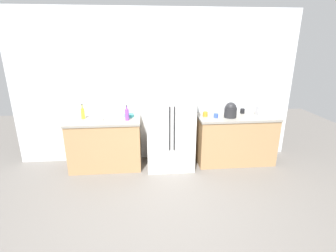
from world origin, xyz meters
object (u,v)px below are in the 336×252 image
(cup_b, at_px, (216,116))
(cup_d, at_px, (242,111))
(bottle_b, at_px, (127,114))
(refrigerator, at_px, (170,122))
(toaster, at_px, (263,111))
(cup_c, at_px, (205,114))
(bottle_a, at_px, (83,113))
(cup_a, at_px, (100,119))
(bowl_a, at_px, (129,115))
(rice_cooker, at_px, (231,110))

(cup_b, distance_m, cup_d, 0.65)
(bottle_b, bearing_deg, refrigerator, 1.33)
(toaster, relative_size, cup_d, 2.59)
(bottle_b, height_order, cup_c, bottle_b)
(cup_c, bearing_deg, bottle_a, 178.55)
(bottle_a, distance_m, cup_a, 0.38)
(cup_b, bearing_deg, cup_c, 149.30)
(refrigerator, xyz_separation_m, toaster, (1.79, 0.07, 0.16))
(bowl_a, bearing_deg, cup_b, -7.46)
(cup_d, bearing_deg, refrigerator, -170.72)
(refrigerator, relative_size, cup_c, 19.30)
(toaster, distance_m, cup_c, 1.11)
(refrigerator, xyz_separation_m, cup_a, (-1.24, -0.02, 0.11))
(toaster, bearing_deg, cup_b, -175.11)
(refrigerator, height_order, toaster, refrigerator)
(bottle_a, distance_m, cup_d, 3.04)
(bottle_a, distance_m, cup_c, 2.26)
(cup_a, bearing_deg, bowl_a, 24.28)
(cup_d, bearing_deg, rice_cooker, -143.35)
(toaster, relative_size, cup_a, 2.54)
(bottle_b, distance_m, cup_c, 1.46)
(bottle_a, height_order, bottle_b, same)
(bottle_a, distance_m, bottle_b, 0.83)
(cup_a, bearing_deg, toaster, 1.77)
(toaster, height_order, cup_b, toaster)
(toaster, xyz_separation_m, bowl_a, (-2.54, 0.13, -0.06))
(bowl_a, bearing_deg, refrigerator, -15.20)
(bottle_b, bearing_deg, bowl_a, 83.81)
(toaster, height_order, cup_c, toaster)
(toaster, bearing_deg, refrigerator, -177.69)
(refrigerator, distance_m, cup_a, 1.25)
(rice_cooker, distance_m, bottle_b, 1.90)
(cup_b, xyz_separation_m, bowl_a, (-1.61, 0.21, -0.01))
(refrigerator, bearing_deg, bottle_a, 174.40)
(rice_cooker, xyz_separation_m, bottle_b, (-1.90, -0.01, -0.02))
(bottle_b, height_order, cup_a, bottle_b)
(bottle_b, bearing_deg, cup_a, -179.53)
(bottle_a, xyz_separation_m, cup_d, (3.04, 0.08, -0.06))
(cup_a, xyz_separation_m, cup_c, (1.93, 0.12, 0.01))
(bottle_b, xyz_separation_m, cup_c, (1.45, 0.12, -0.07))
(cup_b, xyz_separation_m, cup_d, (0.60, 0.25, 0.01))
(cup_c, bearing_deg, refrigerator, -171.89)
(cup_d, relative_size, bowl_a, 0.52)
(bottle_b, bearing_deg, cup_b, 0.36)
(bottle_b, distance_m, cup_a, 0.48)
(refrigerator, height_order, cup_a, refrigerator)
(refrigerator, xyz_separation_m, bottle_a, (-1.58, 0.15, 0.17))
(cup_c, relative_size, bowl_a, 0.50)
(rice_cooker, xyz_separation_m, bowl_a, (-1.88, 0.21, -0.11))
(cup_a, bearing_deg, cup_c, 3.54)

